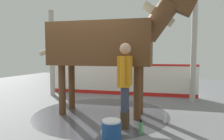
# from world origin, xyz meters

# --- Properties ---
(ground_plane) EXTENTS (16.00, 16.00, 0.02)m
(ground_plane) POSITION_xyz_m (0.00, 0.00, -0.01)
(ground_plane) COLOR gray
(wet_patch) EXTENTS (3.14, 3.14, 0.00)m
(wet_patch) POSITION_xyz_m (-0.33, -0.09, 0.00)
(wet_patch) COLOR #4C4C54
(wet_patch) RESTS_ON ground
(barrier_wall) EXTENTS (4.94, 0.81, 1.06)m
(barrier_wall) POSITION_xyz_m (0.01, -2.34, 0.49)
(barrier_wall) COLOR white
(barrier_wall) RESTS_ON ground
(roof_post_near) EXTENTS (0.16, 0.16, 2.83)m
(roof_post_near) POSITION_xyz_m (-2.29, -2.11, 1.41)
(roof_post_near) COLOR #B7B2A8
(roof_post_near) RESTS_ON ground
(roof_post_far) EXTENTS (0.16, 0.16, 2.83)m
(roof_post_far) POSITION_xyz_m (2.14, -1.45, 1.41)
(roof_post_far) COLOR #B7B2A8
(roof_post_far) RESTS_ON ground
(horse) EXTENTS (3.63, 1.28, 2.72)m
(horse) POSITION_xyz_m (-0.44, -0.10, 1.62)
(horse) COLOR brown
(horse) RESTS_ON ground
(handler) EXTENTS (0.29, 0.65, 1.61)m
(handler) POSITION_xyz_m (-1.13, 0.57, 0.92)
(handler) COLOR #47331E
(handler) RESTS_ON ground
(wash_bucket) EXTENTS (0.32, 0.32, 0.36)m
(wash_bucket) POSITION_xyz_m (-1.14, 1.30, 0.18)
(wash_bucket) COLOR #1E478C
(wash_bucket) RESTS_ON ground
(bottle_shampoo) EXTENTS (0.06, 0.06, 0.23)m
(bottle_shampoo) POSITION_xyz_m (-1.80, 0.06, 0.10)
(bottle_shampoo) COLOR white
(bottle_shampoo) RESTS_ON ground
(bottle_spray) EXTENTS (0.07, 0.07, 0.27)m
(bottle_spray) POSITION_xyz_m (-1.50, 0.82, 0.12)
(bottle_spray) COLOR #4CA559
(bottle_spray) RESTS_ON ground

